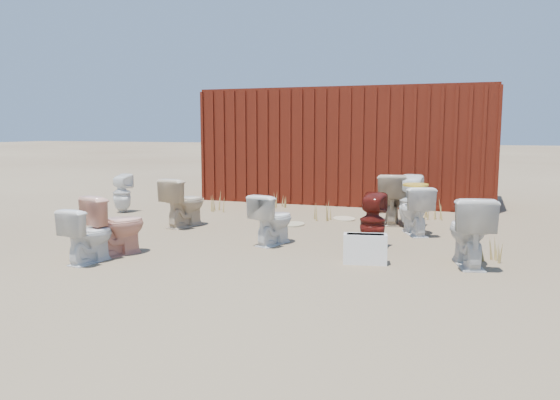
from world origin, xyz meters
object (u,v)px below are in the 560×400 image
(toilet_back_e, at_px, (411,201))
(toilet_front_c, at_px, (273,219))
(loose_tank, at_px, (365,249))
(toilet_back_beige_right, at_px, (392,199))
(toilet_back_a, at_px, (122,193))
(toilet_front_maroon, at_px, (373,221))
(toilet_front_pink, at_px, (116,225))
(toilet_back_yellowlid, at_px, (415,210))
(shipping_container, at_px, (350,145))
(toilet_back_beige_left, at_px, (184,202))
(toilet_front_a, at_px, (88,235))
(toilet_front_e, at_px, (469,231))

(toilet_back_e, bearing_deg, toilet_front_c, 48.51)
(loose_tank, bearing_deg, toilet_back_beige_right, 80.34)
(toilet_back_a, height_order, toilet_back_e, toilet_back_e)
(toilet_front_maroon, height_order, loose_tank, toilet_front_maroon)
(toilet_front_pink, relative_size, toilet_front_maroon, 1.04)
(toilet_back_yellowlid, relative_size, toilet_back_e, 0.87)
(toilet_back_beige_right, bearing_deg, shipping_container, -72.67)
(toilet_back_beige_left, height_order, loose_tank, toilet_back_beige_left)
(toilet_front_a, height_order, loose_tank, toilet_front_a)
(shipping_container, bearing_deg, toilet_front_a, -103.59)
(toilet_front_pink, xyz_separation_m, toilet_back_e, (3.24, 3.17, 0.04))
(toilet_back_beige_right, bearing_deg, toilet_front_e, 108.17)
(toilet_back_beige_left, height_order, toilet_back_e, toilet_back_e)
(toilet_back_a, relative_size, toilet_back_e, 0.86)
(toilet_front_maroon, xyz_separation_m, loose_tank, (0.06, -0.84, -0.19))
(toilet_front_c, distance_m, loose_tank, 1.54)
(shipping_container, bearing_deg, toilet_back_a, -137.27)
(loose_tank, bearing_deg, toilet_back_e, 72.93)
(toilet_front_maroon, xyz_separation_m, toilet_back_yellowlid, (0.42, 1.17, -0.00))
(loose_tank, bearing_deg, toilet_front_pink, 179.55)
(toilet_front_maroon, distance_m, toilet_back_yellowlid, 1.24)
(toilet_back_e, bearing_deg, loose_tank, 83.48)
(shipping_container, bearing_deg, toilet_back_e, -61.74)
(toilet_back_e, bearing_deg, toilet_front_e, 110.31)
(toilet_front_pink, bearing_deg, toilet_back_yellowlid, -119.95)
(toilet_back_beige_left, relative_size, toilet_back_yellowlid, 1.08)
(toilet_front_maroon, height_order, toilet_back_beige_left, toilet_back_beige_left)
(toilet_back_yellowlid, height_order, loose_tank, toilet_back_yellowlid)
(toilet_front_c, xyz_separation_m, toilet_back_e, (1.63, 1.92, 0.07))
(toilet_back_e, relative_size, loose_tank, 1.68)
(toilet_front_maroon, xyz_separation_m, toilet_back_beige_right, (-0.04, 2.01, 0.05))
(toilet_back_e, bearing_deg, toilet_front_pink, 43.19)
(shipping_container, relative_size, toilet_back_e, 7.14)
(toilet_back_beige_left, height_order, toilet_back_yellowlid, toilet_back_beige_left)
(toilet_front_maroon, relative_size, loose_tank, 1.46)
(loose_tank, bearing_deg, toilet_back_a, 143.04)
(toilet_front_e, bearing_deg, shipping_container, -77.90)
(toilet_front_maroon, height_order, toilet_back_yellowlid, toilet_front_maroon)
(toilet_back_a, bearing_deg, shipping_container, -135.08)
(shipping_container, xyz_separation_m, toilet_front_maroon, (1.38, -4.86, -0.83))
(toilet_front_a, height_order, toilet_front_maroon, toilet_front_maroon)
(toilet_front_maroon, bearing_deg, toilet_back_beige_left, -6.35)
(toilet_front_e, bearing_deg, toilet_front_c, -21.18)
(toilet_front_maroon, relative_size, toilet_back_a, 1.01)
(toilet_front_a, bearing_deg, toilet_front_pink, -92.00)
(toilet_front_maroon, bearing_deg, toilet_back_yellowlid, -105.15)
(shipping_container, height_order, toilet_back_beige_right, shipping_container)
(toilet_front_maroon, distance_m, toilet_back_a, 5.21)
(toilet_front_e, bearing_deg, toilet_back_e, -81.92)
(toilet_front_c, relative_size, toilet_back_yellowlid, 0.95)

